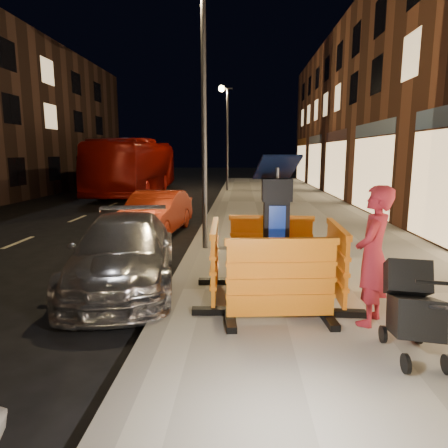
{
  "coord_description": "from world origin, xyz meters",
  "views": [
    {
      "loc": [
        1.13,
        -6.45,
        2.44
      ],
      "look_at": [
        0.8,
        1.0,
        1.1
      ],
      "focal_mm": 32.0,
      "sensor_mm": 36.0,
      "label": 1
    }
  ],
  "objects_px": {
    "barrier_kerbside": "(215,262)",
    "stroller": "(415,312)",
    "barrier_front": "(281,281)",
    "car_silver": "(125,285)",
    "barrier_back": "(271,248)",
    "barrier_bldgside": "(336,263)",
    "bus_doubledecker": "(137,194)",
    "parking_kiosk": "(276,233)",
    "car_red": "(157,234)",
    "man": "(373,256)"
  },
  "relations": [
    {
      "from": "barrier_back",
      "to": "barrier_bldgside",
      "type": "relative_size",
      "value": 1.0
    },
    {
      "from": "parking_kiosk",
      "to": "car_silver",
      "type": "xyz_separation_m",
      "value": [
        -2.69,
        0.97,
        -1.21
      ]
    },
    {
      "from": "man",
      "to": "parking_kiosk",
      "type": "bearing_deg",
      "value": -94.61
    },
    {
      "from": "car_red",
      "to": "bus_doubledecker",
      "type": "distance_m",
      "value": 12.48
    },
    {
      "from": "barrier_bldgside",
      "to": "stroller",
      "type": "height_order",
      "value": "barrier_bldgside"
    },
    {
      "from": "car_silver",
      "to": "barrier_front",
      "type": "bearing_deg",
      "value": -45.27
    },
    {
      "from": "car_silver",
      "to": "stroller",
      "type": "relative_size",
      "value": 4.12
    },
    {
      "from": "barrier_bldgside",
      "to": "bus_doubledecker",
      "type": "bearing_deg",
      "value": 25.82
    },
    {
      "from": "man",
      "to": "bus_doubledecker",
      "type": "bearing_deg",
      "value": -125.46
    },
    {
      "from": "barrier_back",
      "to": "stroller",
      "type": "relative_size",
      "value": 1.43
    },
    {
      "from": "barrier_front",
      "to": "man",
      "type": "bearing_deg",
      "value": -1.25
    },
    {
      "from": "parking_kiosk",
      "to": "car_red",
      "type": "distance_m",
      "value": 6.6
    },
    {
      "from": "barrier_back",
      "to": "barrier_kerbside",
      "type": "distance_m",
      "value": 1.34
    },
    {
      "from": "parking_kiosk",
      "to": "barrier_kerbside",
      "type": "xyz_separation_m",
      "value": [
        -0.95,
        0.0,
        -0.47
      ]
    },
    {
      "from": "car_silver",
      "to": "bus_doubledecker",
      "type": "bearing_deg",
      "value": 94.07
    },
    {
      "from": "car_silver",
      "to": "man",
      "type": "xyz_separation_m",
      "value": [
        3.9,
        -1.84,
        1.09
      ]
    },
    {
      "from": "man",
      "to": "stroller",
      "type": "height_order",
      "value": "man"
    },
    {
      "from": "man",
      "to": "barrier_front",
      "type": "bearing_deg",
      "value": -55.22
    },
    {
      "from": "car_silver",
      "to": "stroller",
      "type": "xyz_separation_m",
      "value": [
        4.1,
        -2.74,
        0.68
      ]
    },
    {
      "from": "barrier_kerbside",
      "to": "barrier_bldgside",
      "type": "height_order",
      "value": "same"
    },
    {
      "from": "parking_kiosk",
      "to": "barrier_bldgside",
      "type": "relative_size",
      "value": 1.4
    },
    {
      "from": "barrier_back",
      "to": "bus_doubledecker",
      "type": "xyz_separation_m",
      "value": [
        -6.81,
        16.66,
        -0.74
      ]
    },
    {
      "from": "car_red",
      "to": "bus_doubledecker",
      "type": "xyz_separation_m",
      "value": [
        -3.7,
        11.92,
        0.0
      ]
    },
    {
      "from": "barrier_front",
      "to": "car_red",
      "type": "bearing_deg",
      "value": 110.14
    },
    {
      "from": "parking_kiosk",
      "to": "car_silver",
      "type": "distance_m",
      "value": 3.1
    },
    {
      "from": "parking_kiosk",
      "to": "barrier_front",
      "type": "distance_m",
      "value": 1.06
    },
    {
      "from": "barrier_front",
      "to": "parking_kiosk",
      "type": "bearing_deg",
      "value": 85.04
    },
    {
      "from": "barrier_front",
      "to": "barrier_bldgside",
      "type": "relative_size",
      "value": 1.0
    },
    {
      "from": "barrier_front",
      "to": "car_silver",
      "type": "height_order",
      "value": "barrier_front"
    },
    {
      "from": "barrier_back",
      "to": "man",
      "type": "bearing_deg",
      "value": -53.29
    },
    {
      "from": "car_red",
      "to": "barrier_front",
      "type": "bearing_deg",
      "value": -59.27
    },
    {
      "from": "barrier_bldgside",
      "to": "car_red",
      "type": "height_order",
      "value": "barrier_bldgside"
    },
    {
      "from": "bus_doubledecker",
      "to": "man",
      "type": "relative_size",
      "value": 6.13
    },
    {
      "from": "barrier_back",
      "to": "bus_doubledecker",
      "type": "distance_m",
      "value": 18.01
    },
    {
      "from": "barrier_bldgside",
      "to": "stroller",
      "type": "relative_size",
      "value": 1.43
    },
    {
      "from": "car_silver",
      "to": "man",
      "type": "distance_m",
      "value": 4.45
    },
    {
      "from": "barrier_kerbside",
      "to": "stroller",
      "type": "distance_m",
      "value": 2.95
    },
    {
      "from": "barrier_back",
      "to": "man",
      "type": "xyz_separation_m",
      "value": [
        1.21,
        -1.82,
        0.35
      ]
    },
    {
      "from": "barrier_bldgside",
      "to": "bus_doubledecker",
      "type": "xyz_separation_m",
      "value": [
        -7.76,
        17.61,
        -0.74
      ]
    },
    {
      "from": "car_red",
      "to": "barrier_bldgside",
      "type": "bearing_deg",
      "value": -48.86
    },
    {
      "from": "parking_kiosk",
      "to": "bus_doubledecker",
      "type": "height_order",
      "value": "parking_kiosk"
    },
    {
      "from": "barrier_front",
      "to": "car_silver",
      "type": "distance_m",
      "value": 3.39
    },
    {
      "from": "parking_kiosk",
      "to": "barrier_back",
      "type": "relative_size",
      "value": 1.4
    },
    {
      "from": "bus_doubledecker",
      "to": "man",
      "type": "xyz_separation_m",
      "value": [
        8.02,
        -18.48,
        1.09
      ]
    },
    {
      "from": "barrier_kerbside",
      "to": "stroller",
      "type": "relative_size",
      "value": 1.43
    },
    {
      "from": "stroller",
      "to": "car_silver",
      "type": "bearing_deg",
      "value": 157.38
    },
    {
      "from": "barrier_back",
      "to": "stroller",
      "type": "height_order",
      "value": "barrier_back"
    },
    {
      "from": "barrier_kerbside",
      "to": "bus_doubledecker",
      "type": "xyz_separation_m",
      "value": [
        -5.86,
        17.61,
        -0.74
      ]
    },
    {
      "from": "barrier_kerbside",
      "to": "barrier_bldgside",
      "type": "xyz_separation_m",
      "value": [
        1.9,
        0.0,
        0.0
      ]
    },
    {
      "from": "barrier_bldgside",
      "to": "car_red",
      "type": "xyz_separation_m",
      "value": [
        -4.06,
        5.69,
        -0.74
      ]
    }
  ]
}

